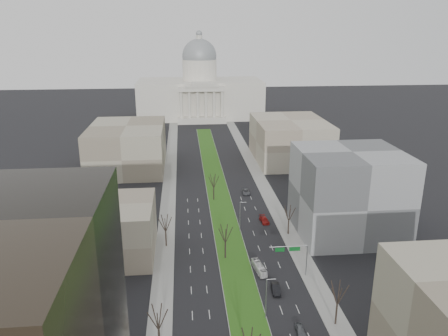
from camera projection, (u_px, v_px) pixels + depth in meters
ground at (220, 200)px, 149.46m from camera, size 600.00×600.00×0.00m
median at (220, 201)px, 148.47m from camera, size 8.00×222.03×0.20m
sidewalk_left at (166, 234)px, 124.15m from camera, size 5.00×330.00×0.15m
sidewalk_right at (287, 229)px, 127.33m from camera, size 5.00×330.00×0.15m
capitol at (200, 92)px, 286.31m from camera, size 80.00×46.00×55.00m
building_beige_left at (102, 230)px, 111.15m from camera, size 26.00×22.00×14.00m
building_grey_right at (349, 193)px, 122.35m from camera, size 28.00×26.00×24.00m
building_far_left at (128, 147)px, 181.46m from camera, size 30.00×40.00×18.00m
building_far_right at (290, 140)px, 192.56m from camera, size 30.00×40.00×18.00m
tree_left_mid at (158, 317)px, 77.50m from camera, size 5.40×5.40×9.72m
tree_left_far at (165, 223)px, 115.48m from camera, size 5.28×5.28×9.50m
tree_right_mid at (338, 293)px, 84.38m from camera, size 5.52×5.52×9.94m
tree_right_far at (289, 213)px, 122.49m from camera, size 5.04×5.04×9.07m
tree_median_b at (225, 234)px, 109.22m from camera, size 5.40×5.40×9.72m
tree_median_c at (214, 181)px, 147.15m from camera, size 5.40×5.40×9.72m
streetlamp_median_b at (266, 298)px, 86.71m from camera, size 1.90×0.20×9.16m
streetlamp_median_c at (240, 216)px, 124.64m from camera, size 1.90×0.20×9.16m
mast_arm_signs at (296, 253)px, 101.45m from camera, size 9.12×0.24×8.09m
car_grey_near at (300, 330)px, 83.89m from camera, size 1.76×4.06×1.37m
car_black at (276, 289)px, 96.94m from camera, size 2.04×5.05×1.63m
car_red at (264, 220)px, 131.92m from camera, size 2.69×5.49×1.54m
car_grey_far at (246, 192)px, 154.82m from camera, size 2.57×5.28×1.45m
box_van at (259, 268)px, 105.11m from camera, size 2.88×7.52×2.04m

